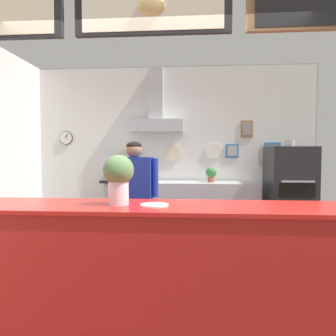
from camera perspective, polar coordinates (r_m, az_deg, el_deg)
ground_plane at (r=3.02m, az=-2.39°, el=-24.90°), size 6.53×6.53×0.00m
back_wall_assembly at (r=5.24m, az=0.62°, el=4.36°), size 4.90×3.01×2.92m
service_counter at (r=2.44m, az=-3.59°, el=-18.79°), size 4.05×0.60×1.02m
back_prep_counter at (r=5.07m, az=2.57°, el=-7.97°), size 2.45×0.59×0.93m
pizza_oven at (r=5.09m, az=21.83°, el=-4.77°), size 0.66×0.74×1.61m
shop_worker at (r=3.70m, az=-6.35°, el=-6.17°), size 0.59×0.24×1.55m
espresso_machine at (r=5.10m, az=-8.98°, el=-0.12°), size 0.59×0.55×0.44m
potted_sage at (r=5.07m, az=-4.01°, el=-1.11°), size 0.16×0.16×0.22m
potted_rosemary at (r=5.02m, az=8.11°, el=-1.04°), size 0.18×0.18×0.24m
condiment_plate at (r=2.26m, az=-2.57°, el=-6.97°), size 0.21×0.21×0.01m
basil_vase at (r=2.31m, az=-9.30°, el=-1.79°), size 0.23×0.23×0.38m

